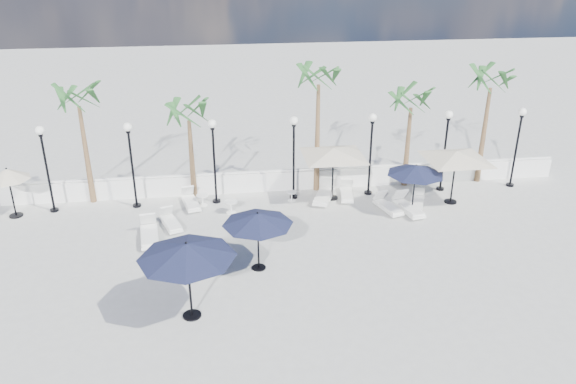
{
  "coord_description": "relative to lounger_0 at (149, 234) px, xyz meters",
  "views": [
    {
      "loc": [
        -3.35,
        -16.61,
        10.62
      ],
      "look_at": [
        -0.61,
        3.82,
        1.5
      ],
      "focal_mm": 35.0,
      "sensor_mm": 36.0,
      "label": 1
    }
  ],
  "objects": [
    {
      "name": "lounger_1",
      "position": [
        0.77,
        1.02,
        -0.04
      ],
      "size": [
        1.05,
        1.77,
        0.63
      ],
      "rotation": [
        0.0,
        0.0,
        0.32
      ],
      "color": "white",
      "rests_on": "ground"
    },
    {
      "name": "parasol_cream_small",
      "position": [
        -5.84,
        2.9,
        1.64
      ],
      "size": [
        1.81,
        1.81,
        2.22
      ],
      "color": "black",
      "rests_on": "ground"
    },
    {
      "name": "lamppost_4",
      "position": [
        9.66,
        3.2,
        2.24
      ],
      "size": [
        0.36,
        0.36,
        3.84
      ],
      "color": "black",
      "rests_on": "ground"
    },
    {
      "name": "lounger_0",
      "position": [
        0.0,
        0.0,
        0.0
      ],
      "size": [
        0.9,
        2.09,
        0.76
      ],
      "rotation": [
        0.0,
        0.0,
        0.12
      ],
      "color": "white",
      "rests_on": "ground"
    },
    {
      "name": "lounger_4",
      "position": [
        11.41,
        1.53,
        -0.04
      ],
      "size": [
        1.2,
        1.82,
        0.65
      ],
      "rotation": [
        0.0,
        0.0,
        -0.41
      ],
      "color": "white",
      "rests_on": "ground"
    },
    {
      "name": "lounger_7",
      "position": [
        10.86,
        1.06,
        -0.01
      ],
      "size": [
        0.98,
        2.01,
        0.72
      ],
      "rotation": [
        0.0,
        0.0,
        0.19
      ],
      "color": "white",
      "rests_on": "ground"
    },
    {
      "name": "lounger_5",
      "position": [
        8.57,
        2.92,
        -0.04
      ],
      "size": [
        0.84,
        1.78,
        0.64
      ],
      "rotation": [
        0.0,
        0.0,
        -0.17
      ],
      "color": "white",
      "rests_on": "ground"
    },
    {
      "name": "ground",
      "position": [
        6.16,
        -3.3,
        -0.25
      ],
      "size": [
        100.0,
        100.0,
        0.0
      ],
      "primitive_type": "plane",
      "color": "#A09F9A",
      "rests_on": "ground"
    },
    {
      "name": "parasol_navy_right",
      "position": [
        11.05,
        1.12,
        1.66
      ],
      "size": [
        2.44,
        2.44,
        2.19
      ],
      "color": "black",
      "rests_on": "ground"
    },
    {
      "name": "lounger_6",
      "position": [
        10.03,
        1.32,
        -0.04
      ],
      "size": [
        0.99,
        1.82,
        0.65
      ],
      "rotation": [
        0.0,
        0.0,
        0.26
      ],
      "color": "white",
      "rests_on": "ground"
    },
    {
      "name": "lamppost_6",
      "position": [
        16.66,
        3.2,
        2.24
      ],
      "size": [
        0.36,
        0.36,
        3.84
      ],
      "color": "black",
      "rests_on": "ground"
    },
    {
      "name": "lamppost_0",
      "position": [
        -4.34,
        3.2,
        2.24
      ],
      "size": [
        0.36,
        0.36,
        3.84
      ],
      "color": "black",
      "rests_on": "ground"
    },
    {
      "name": "parasol_cream_sq_a",
      "position": [
        7.89,
        2.9,
        2.16
      ],
      "size": [
        5.31,
        5.31,
        2.61
      ],
      "color": "black",
      "rests_on": "ground"
    },
    {
      "name": "palm_1",
      "position": [
        1.66,
        4.0,
        3.5
      ],
      "size": [
        2.6,
        2.6,
        4.7
      ],
      "color": "brown",
      "rests_on": "ground"
    },
    {
      "name": "parasol_navy_mid",
      "position": [
        4.06,
        -2.67,
        1.71
      ],
      "size": [
        2.5,
        2.5,
        2.24
      ],
      "color": "black",
      "rests_on": "ground"
    },
    {
      "name": "palm_3",
      "position": [
        11.66,
        4.0,
        3.69
      ],
      "size": [
        2.6,
        2.6,
        4.9
      ],
      "color": "brown",
      "rests_on": "ground"
    },
    {
      "name": "side_table_2",
      "position": [
        6.02,
        2.88,
        0.01
      ],
      "size": [
        0.46,
        0.46,
        0.44
      ],
      "color": "white",
      "rests_on": "ground"
    },
    {
      "name": "lamppost_1",
      "position": [
        -0.84,
        3.2,
        2.24
      ],
      "size": [
        0.36,
        0.36,
        3.84
      ],
      "color": "black",
      "rests_on": "ground"
    },
    {
      "name": "lounger_2",
      "position": [
        1.53,
        2.92,
        -0.03
      ],
      "size": [
        0.94,
        1.85,
        0.66
      ],
      "rotation": [
        0.0,
        0.0,
        0.22
      ],
      "color": "white",
      "rests_on": "ground"
    },
    {
      "name": "parasol_navy_left",
      "position": [
        1.76,
        -5.21,
        2.07
      ],
      "size": [
        2.99,
        2.99,
        2.64
      ],
      "color": "black",
      "rests_on": "ground"
    },
    {
      "name": "palm_2",
      "position": [
        7.36,
        4.0,
        4.86
      ],
      "size": [
        2.6,
        2.6,
        6.1
      ],
      "color": "brown",
      "rests_on": "ground"
    },
    {
      "name": "lamppost_2",
      "position": [
        2.66,
        3.2,
        2.24
      ],
      "size": [
        0.36,
        0.36,
        3.84
      ],
      "color": "black",
      "rests_on": "ground"
    },
    {
      "name": "lamppost_5",
      "position": [
        13.16,
        3.2,
        2.24
      ],
      "size": [
        0.36,
        0.36,
        3.84
      ],
      "color": "black",
      "rests_on": "ground"
    },
    {
      "name": "lounger_3",
      "position": [
        7.51,
        2.83,
        0.0
      ],
      "size": [
        1.39,
        2.14,
        0.77
      ],
      "rotation": [
        0.0,
        0.0,
        -0.39
      ],
      "color": "white",
      "rests_on": "ground"
    },
    {
      "name": "balustrade",
      "position": [
        6.16,
        4.2,
        0.21
      ],
      "size": [
        26.0,
        0.3,
        1.01
      ],
      "color": "white",
      "rests_on": "ground"
    },
    {
      "name": "parasol_cream_sq_b",
      "position": [
        13.08,
        1.78,
        2.16
      ],
      "size": [
        5.22,
        5.22,
        2.61
      ],
      "color": "black",
      "rests_on": "ground"
    },
    {
      "name": "palm_0",
      "position": [
        -2.84,
        4.0,
        4.28
      ],
      "size": [
        2.6,
        2.6,
        5.5
      ],
      "color": "brown",
      "rests_on": "ground"
    },
    {
      "name": "palm_4",
      "position": [
        15.36,
        4.0,
        4.47
      ],
      "size": [
        2.6,
        2.6,
        5.7
      ],
      "color": "brown",
      "rests_on": "ground"
    },
    {
      "name": "side_table_0",
      "position": [
        2.05,
        2.9,
        0.06
      ],
      "size": [
        0.53,
        0.53,
        0.52
      ],
      "color": "white",
      "rests_on": "ground"
    },
    {
      "name": "lamppost_3",
      "position": [
        6.16,
        3.2,
        2.24
      ],
      "size": [
        0.36,
        0.36,
        3.84
      ],
      "color": "black",
      "rests_on": "ground"
    },
    {
      "name": "side_table_1",
      "position": [
        3.27,
        1.99,
        0.08
      ],
      "size": [
        0.57,
        0.57,
        0.56
      ],
      "color": "white",
      "rests_on": "ground"
    }
  ]
}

